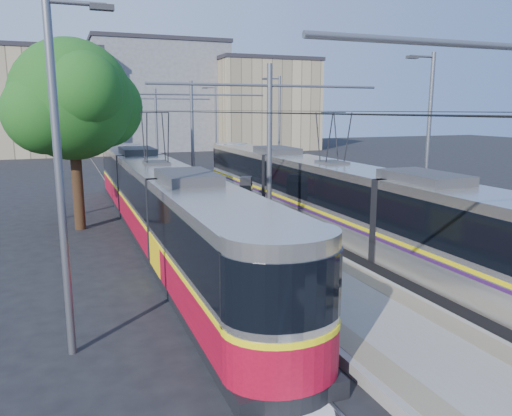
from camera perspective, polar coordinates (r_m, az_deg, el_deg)
name	(u,v)px	position (r m, az deg, el deg)	size (l,w,h in m)	color
ground	(391,337)	(13.39, 15.22, -14.02)	(160.00, 160.00, 0.00)	black
platform	(207,209)	(28.19, -5.61, -0.07)	(4.00, 50.00, 0.30)	gray
tactile_strip_left	(182,208)	(27.81, -8.49, 0.04)	(0.70, 50.00, 0.01)	gray
tactile_strip_right	(232,204)	(28.57, -2.81, 0.44)	(0.70, 50.00, 0.01)	gray
rails	(207,211)	(28.21, -5.60, -0.34)	(8.71, 70.00, 0.03)	gray
tram_left	(158,200)	(22.42, -11.15, 0.92)	(2.43, 28.57, 5.50)	black
tram_right	(331,196)	(22.37, 8.57, 1.37)	(2.43, 30.09, 5.50)	black
catenary	(221,132)	(24.95, -4.00, 8.63)	(9.20, 70.00, 7.00)	slate
street_lamps	(188,133)	(31.56, -7.74, 8.46)	(15.18, 38.22, 8.00)	slate
shelter	(246,197)	(24.80, -1.13, 1.32)	(0.91, 1.08, 2.05)	black
tree	(80,102)	(24.95, -19.48, 11.33)	(6.06, 5.60, 8.81)	#382314
building_left	(36,102)	(69.70, -23.85, 11.01)	(16.32, 12.24, 13.12)	tan
building_centre	(157,96)	(74.88, -11.20, 12.42)	(18.36, 14.28, 15.05)	gray
building_right	(263,104)	(72.99, 0.82, 11.75)	(14.28, 10.20, 12.72)	tan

